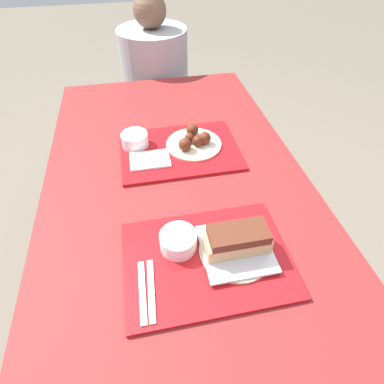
# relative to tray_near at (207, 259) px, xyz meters

# --- Properties ---
(ground_plane) EXTENTS (12.00, 12.00, 0.00)m
(ground_plane) POSITION_rel_tray_near_xyz_m (-0.03, 0.22, -0.74)
(ground_plane) COLOR #706656
(picnic_table) EXTENTS (0.92, 1.88, 0.74)m
(picnic_table) POSITION_rel_tray_near_xyz_m (-0.03, 0.22, -0.09)
(picnic_table) COLOR maroon
(picnic_table) RESTS_ON ground_plane
(picnic_bench_far) EXTENTS (0.88, 0.28, 0.43)m
(picnic_bench_far) POSITION_rel_tray_near_xyz_m (-0.03, 1.38, -0.38)
(picnic_bench_far) COLOR maroon
(picnic_bench_far) RESTS_ON ground_plane
(tray_near) EXTENTS (0.45, 0.33, 0.01)m
(tray_near) POSITION_rel_tray_near_xyz_m (0.00, 0.00, 0.00)
(tray_near) COLOR #B21419
(tray_near) RESTS_ON picnic_table
(tray_far) EXTENTS (0.45, 0.33, 0.01)m
(tray_far) POSITION_rel_tray_near_xyz_m (0.01, 0.50, 0.00)
(tray_far) COLOR #B21419
(tray_far) RESTS_ON picnic_table
(bowl_coleslaw_near) EXTENTS (0.10, 0.10, 0.05)m
(bowl_coleslaw_near) POSITION_rel_tray_near_xyz_m (-0.07, 0.05, 0.04)
(bowl_coleslaw_near) COLOR white
(bowl_coleslaw_near) RESTS_ON tray_near
(brisket_sandwich_plate) EXTENTS (0.20, 0.20, 0.09)m
(brisket_sandwich_plate) POSITION_rel_tray_near_xyz_m (0.08, 0.01, 0.04)
(brisket_sandwich_plate) COLOR beige
(brisket_sandwich_plate) RESTS_ON tray_near
(plastic_fork_near) EXTENTS (0.02, 0.17, 0.00)m
(plastic_fork_near) POSITION_rel_tray_near_xyz_m (-0.18, -0.07, 0.01)
(plastic_fork_near) COLOR white
(plastic_fork_near) RESTS_ON tray_near
(plastic_knife_near) EXTENTS (0.03, 0.17, 0.00)m
(plastic_knife_near) POSITION_rel_tray_near_xyz_m (-0.16, -0.07, 0.01)
(plastic_knife_near) COLOR white
(plastic_knife_near) RESTS_ON tray_near
(bowl_coleslaw_far) EXTENTS (0.10, 0.10, 0.05)m
(bowl_coleslaw_far) POSITION_rel_tray_near_xyz_m (-0.16, 0.56, 0.04)
(bowl_coleslaw_far) COLOR white
(bowl_coleslaw_far) RESTS_ON tray_far
(wings_plate_far) EXTENTS (0.22, 0.22, 0.06)m
(wings_plate_far) POSITION_rel_tray_near_xyz_m (0.07, 0.52, 0.03)
(wings_plate_far) COLOR beige
(wings_plate_far) RESTS_ON tray_far
(napkin_far) EXTENTS (0.15, 0.10, 0.01)m
(napkin_far) POSITION_rel_tray_near_xyz_m (-0.11, 0.45, 0.01)
(napkin_far) COLOR white
(napkin_far) RESTS_ON tray_far
(person_seated_across) EXTENTS (0.40, 0.40, 0.67)m
(person_seated_across) POSITION_rel_tray_near_xyz_m (0.00, 1.38, -0.04)
(person_seated_across) COLOR #9E9EA3
(person_seated_across) RESTS_ON picnic_bench_far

